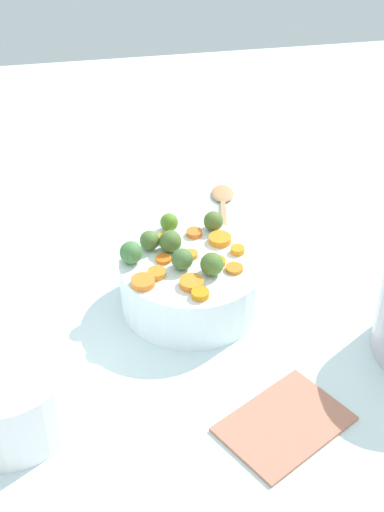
{
  "coord_description": "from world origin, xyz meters",
  "views": [
    {
      "loc": [
        0.2,
        0.92,
        0.83
      ],
      "look_at": [
        0.03,
        -0.02,
        0.12
      ],
      "focal_mm": 49.43,
      "sensor_mm": 36.0,
      "label": 1
    }
  ],
  "objects": [
    {
      "name": "tabletop",
      "position": [
        0.0,
        0.0,
        0.01
      ],
      "size": [
        2.4,
        2.4,
        0.02
      ],
      "primitive_type": "cube",
      "color": "white",
      "rests_on": "ground"
    },
    {
      "name": "carrot_slice_11",
      "position": [
        0.07,
        -0.03,
        0.12
      ],
      "size": [
        0.03,
        0.03,
        0.01
      ],
      "primitive_type": "cylinder",
      "rotation": [
        0.0,
        0.0,
        6.22
      ],
      "color": "orange",
      "rests_on": "serving_bowl_carrots"
    },
    {
      "name": "carrot_slice_9",
      "position": [
        -0.06,
        -0.03,
        0.12
      ],
      "size": [
        0.03,
        0.03,
        0.01
      ],
      "primitive_type": "cylinder",
      "rotation": [
        0.0,
        0.0,
        0.65
      ],
      "color": "orange",
      "rests_on": "serving_bowl_carrots"
    },
    {
      "name": "carrot_slice_0",
      "position": [
        0.04,
        0.05,
        0.12
      ],
      "size": [
        0.04,
        0.04,
        0.01
      ],
      "primitive_type": "cylinder",
      "rotation": [
        0.0,
        0.0,
        1.55
      ],
      "color": "orange",
      "rests_on": "serving_bowl_carrots"
    },
    {
      "name": "carrot_slice_4",
      "position": [
        0.01,
        -0.09,
        0.12
      ],
      "size": [
        0.04,
        0.04,
        0.01
      ],
      "primitive_type": "cylinder",
      "rotation": [
        0.0,
        0.0,
        0.72
      ],
      "color": "orange",
      "rests_on": "serving_bowl_carrots"
    },
    {
      "name": "carrot_slice_10",
      "position": [
        -0.04,
        0.02,
        0.12
      ],
      "size": [
        0.03,
        0.03,
        0.01
      ],
      "primitive_type": "cylinder",
      "rotation": [
        0.0,
        0.0,
        6.13
      ],
      "color": "orange",
      "rests_on": "serving_bowl_carrots"
    },
    {
      "name": "brussels_sprout_3",
      "position": [
        0.13,
        -0.03,
        0.13
      ],
      "size": [
        0.04,
        0.04,
        0.04
      ],
      "primitive_type": "sphere",
      "color": "#467B40",
      "rests_on": "serving_bowl_carrots"
    },
    {
      "name": "brussels_sprout_5",
      "position": [
        0.06,
        -0.05,
        0.13
      ],
      "size": [
        0.04,
        0.04,
        0.04
      ],
      "primitive_type": "sphere",
      "color": "#4B6C2E",
      "rests_on": "serving_bowl_carrots"
    },
    {
      "name": "brussels_sprout_4",
      "position": [
        0.09,
        -0.06,
        0.13
      ],
      "size": [
        0.03,
        0.03,
        0.03
      ],
      "primitive_type": "sphere",
      "color": "#507135",
      "rests_on": "serving_bowl_carrots"
    },
    {
      "name": "wooden_spoon",
      "position": [
        -0.1,
        -0.32,
        0.03
      ],
      "size": [
        0.08,
        0.26,
        0.01
      ],
      "color": "tan",
      "rests_on": "tabletop"
    },
    {
      "name": "carrot_slice_2",
      "position": [
        0.12,
        0.03,
        0.12
      ],
      "size": [
        0.06,
        0.06,
        0.01
      ],
      "primitive_type": "cylinder",
      "rotation": [
        0.0,
        0.0,
        4.0
      ],
      "color": "orange",
      "rests_on": "serving_bowl_carrots"
    },
    {
      "name": "carrot_slice_1",
      "position": [
        0.09,
        0.01,
        0.12
      ],
      "size": [
        0.03,
        0.03,
        0.01
      ],
      "primitive_type": "cylinder",
      "rotation": [
        0.0,
        0.0,
        1.71
      ],
      "color": "orange",
      "rests_on": "serving_bowl_carrots"
    },
    {
      "name": "brussels_sprout_0",
      "position": [
        0.05,
        -0.11,
        0.13
      ],
      "size": [
        0.03,
        0.03,
        0.03
      ],
      "primitive_type": "sphere",
      "color": "#548124",
      "rests_on": "serving_bowl_carrots"
    },
    {
      "name": "serving_bowl_carrots",
      "position": [
        0.03,
        -0.02,
        0.07
      ],
      "size": [
        0.25,
        0.25,
        0.09
      ],
      "primitive_type": "cylinder",
      "color": "white",
      "rests_on": "tabletop"
    },
    {
      "name": "carrot_slice_3",
      "position": [
        0.06,
        -0.08,
        0.12
      ],
      "size": [
        0.03,
        0.03,
        0.01
      ],
      "primitive_type": "cylinder",
      "rotation": [
        0.0,
        0.0,
        1.91
      ],
      "color": "orange",
      "rests_on": "serving_bowl_carrots"
    },
    {
      "name": "carrot_slice_8",
      "position": [
        0.03,
        -0.03,
        0.12
      ],
      "size": [
        0.02,
        0.02,
        0.01
      ],
      "primitive_type": "cylinder",
      "rotation": [
        0.0,
        0.0,
        1.59
      ],
      "color": "orange",
      "rests_on": "serving_bowl_carrots"
    },
    {
      "name": "brussels_sprout_1",
      "position": [
        0.0,
        0.02,
        0.13
      ],
      "size": [
        0.04,
        0.04,
        0.04
      ],
      "primitive_type": "sphere",
      "color": "#4B6F2B",
      "rests_on": "serving_bowl_carrots"
    },
    {
      "name": "carrot_slice_7",
      "position": [
        0.03,
        0.08,
        0.12
      ],
      "size": [
        0.04,
        0.04,
        0.01
      ],
      "primitive_type": "cylinder",
      "rotation": [
        0.0,
        0.0,
        2.4
      ],
      "color": "orange",
      "rests_on": "serving_bowl_carrots"
    },
    {
      "name": "carrot_slice_5",
      "position": [
        -0.03,
        -0.06,
        0.12
      ],
      "size": [
        0.05,
        0.05,
        0.01
      ],
      "primitive_type": "cylinder",
      "rotation": [
        0.0,
        0.0,
        4.16
      ],
      "color": "orange",
      "rests_on": "serving_bowl_carrots"
    },
    {
      "name": "casserole_dish",
      "position": [
        0.34,
        0.19,
        0.08
      ],
      "size": [
        0.21,
        0.21,
        0.11
      ],
      "primitive_type": "cylinder",
      "color": "white",
      "rests_on": "tabletop"
    },
    {
      "name": "dish_towel",
      "position": [
        -0.06,
        0.28,
        0.02
      ],
      "size": [
        0.22,
        0.2,
        0.01
      ],
      "primitive_type": "cube",
      "rotation": [
        0.0,
        0.0,
        0.52
      ],
      "color": "#B9745C",
      "rests_on": "tabletop"
    },
    {
      "name": "carrot_slice_6",
      "position": [
        -0.01,
        -0.0,
        0.12
      ],
      "size": [
        0.04,
        0.04,
        0.01
      ],
      "primitive_type": "cylinder",
      "rotation": [
        0.0,
        0.0,
        4.09
      ],
      "color": "orange",
      "rests_on": "serving_bowl_carrots"
    },
    {
      "name": "brussels_sprout_6",
      "position": [
        -0.03,
        -0.1,
        0.13
      ],
      "size": [
        0.04,
        0.04,
        0.04
      ],
      "primitive_type": "sphere",
      "color": "#516C2D",
      "rests_on": "serving_bowl_carrots"
    },
    {
      "name": "brussels_sprout_2",
      "position": [
        0.05,
        -0.0,
        0.13
      ],
      "size": [
        0.04,
        0.04,
        0.04
      ],
      "primitive_type": "sphere",
      "color": "#486E36",
      "rests_on": "serving_bowl_carrots"
    }
  ]
}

